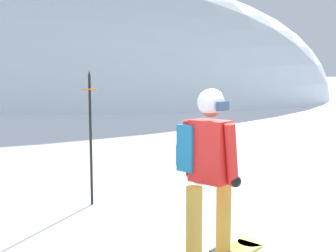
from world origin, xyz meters
The scene contains 4 objects.
ridge_peak_main centered at (-0.91, 29.43, 0.00)m, with size 31.10×27.99×16.47m.
snowboarder_main centered at (0.06, 0.14, 0.92)m, with size 1.43×1.34×1.71m.
piste_marker_near centered at (-1.15, 2.29, 1.08)m, with size 0.20×0.20×1.89m.
rock_small centered at (0.80, 3.60, 0.00)m, with size 0.48×0.41×0.33m.
Camera 1 is at (-0.76, -3.77, 1.86)m, focal length 46.54 mm.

